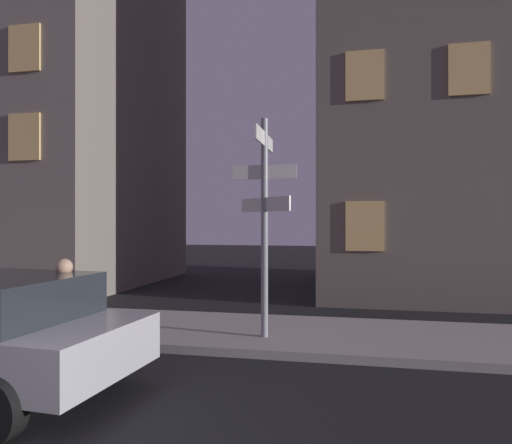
{
  "coord_description": "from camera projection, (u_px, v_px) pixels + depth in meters",
  "views": [
    {
      "loc": [
        2.04,
        -1.98,
        2.08
      ],
      "look_at": [
        0.47,
        5.61,
        2.09
      ],
      "focal_mm": 32.59,
      "sensor_mm": 36.0,
      "label": 1
    }
  ],
  "objects": [
    {
      "name": "signpost",
      "position": [
        264.0,
        208.0,
        7.9
      ],
      "size": [
        1.11,
        1.5,
        3.71
      ],
      "color": "gray",
      "rests_on": "sidewalk_kerb"
    },
    {
      "name": "cyclist",
      "position": [
        61.0,
        324.0,
        6.08
      ],
      "size": [
        1.82,
        0.33,
        1.61
      ],
      "color": "black",
      "rests_on": "ground_plane"
    },
    {
      "name": "sidewalk_kerb",
      "position": [
        239.0,
        332.0,
        8.53
      ],
      "size": [
        40.0,
        2.74,
        0.14
      ],
      "primitive_type": "cube",
      "color": "#9E9991",
      "rests_on": "ground_plane"
    },
    {
      "name": "building_left_block",
      "position": [
        32.0,
        46.0,
        16.3
      ],
      "size": [
        8.53,
        7.94,
        16.61
      ],
      "color": "slate",
      "rests_on": "ground_plane"
    }
  ]
}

